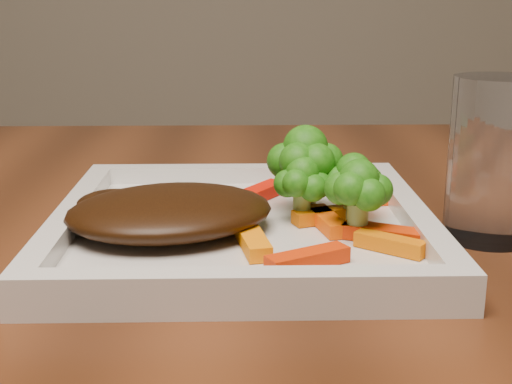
{
  "coord_description": "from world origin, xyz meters",
  "views": [
    {
      "loc": [
        0.15,
        -0.67,
        0.93
      ],
      "look_at": [
        0.16,
        -0.17,
        0.79
      ],
      "focal_mm": 50.0,
      "sensor_mm": 36.0,
      "label": 1
    }
  ],
  "objects": [
    {
      "name": "plate",
      "position": [
        0.15,
        -0.17,
        0.76
      ],
      "size": [
        0.27,
        0.27,
        0.01
      ],
      "primitive_type": "cube",
      "color": "silver",
      "rests_on": "dining_table"
    },
    {
      "name": "steak",
      "position": [
        0.1,
        -0.18,
        0.78
      ],
      "size": [
        0.17,
        0.15,
        0.03
      ],
      "primitive_type": "ellipsoid",
      "rotation": [
        0.0,
        0.0,
        0.28
      ],
      "color": "black",
      "rests_on": "plate"
    },
    {
      "name": "broccoli_0",
      "position": [
        0.2,
        -0.14,
        0.8
      ],
      "size": [
        0.07,
        0.07,
        0.07
      ],
      "primitive_type": null,
      "rotation": [
        0.0,
        0.0,
        0.14
      ],
      "color": "#326911",
      "rests_on": "plate"
    },
    {
      "name": "broccoli_1",
      "position": [
        0.23,
        -0.16,
        0.79
      ],
      "size": [
        0.05,
        0.05,
        0.06
      ],
      "primitive_type": null,
      "rotation": [
        0.0,
        0.0,
        0.11
      ],
      "color": "#367413",
      "rests_on": "plate"
    },
    {
      "name": "broccoli_2",
      "position": [
        0.23,
        -0.2,
        0.79
      ],
      "size": [
        0.07,
        0.07,
        0.06
      ],
      "primitive_type": null,
      "rotation": [
        0.0,
        0.0,
        0.3
      ],
      "color": "#295C0F",
      "rests_on": "plate"
    },
    {
      "name": "broccoli_3",
      "position": [
        0.2,
        -0.16,
        0.79
      ],
      "size": [
        0.06,
        0.06,
        0.06
      ],
      "primitive_type": null,
      "rotation": [
        0.0,
        0.0,
        -0.36
      ],
      "color": "#116713",
      "rests_on": "plate"
    },
    {
      "name": "carrot_0",
      "position": [
        0.19,
        -0.25,
        0.77
      ],
      "size": [
        0.06,
        0.04,
        0.01
      ],
      "primitive_type": "cube",
      "rotation": [
        0.0,
        0.0,
        0.5
      ],
      "color": "red",
      "rests_on": "plate"
    },
    {
      "name": "carrot_1",
      "position": [
        0.25,
        -0.23,
        0.77
      ],
      "size": [
        0.05,
        0.04,
        0.01
      ],
      "primitive_type": "cube",
      "rotation": [
        0.0,
        0.0,
        -0.66
      ],
      "color": "#DE6903",
      "rests_on": "plate"
    },
    {
      "name": "carrot_2",
      "position": [
        0.16,
        -0.22,
        0.77
      ],
      "size": [
        0.02,
        0.06,
        0.01
      ],
      "primitive_type": "cube",
      "rotation": [
        0.0,
        0.0,
        1.75
      ],
      "color": "orange",
      "rests_on": "plate"
    },
    {
      "name": "carrot_3",
      "position": [
        0.26,
        -0.12,
        0.77
      ],
      "size": [
        0.06,
        0.03,
        0.01
      ],
      "primitive_type": "cube",
      "rotation": [
        0.0,
        0.0,
        0.25
      ],
      "color": "#FF4104",
      "rests_on": "plate"
    },
    {
      "name": "carrot_4",
      "position": [
        0.16,
        -0.1,
        0.77
      ],
      "size": [
        0.05,
        0.06,
        0.01
      ],
      "primitive_type": "cube",
      "rotation": [
        0.0,
        0.0,
        0.96
      ],
      "color": "red",
      "rests_on": "plate"
    },
    {
      "name": "carrot_5",
      "position": [
        0.21,
        -0.18,
        0.77
      ],
      "size": [
        0.03,
        0.06,
        0.01
      ],
      "primitive_type": "cube",
      "rotation": [
        0.0,
        0.0,
        -1.35
      ],
      "color": "#FF5404",
      "rests_on": "plate"
    },
    {
      "name": "carrot_6",
      "position": [
        0.21,
        -0.16,
        0.77
      ],
      "size": [
        0.05,
        0.03,
        0.01
      ],
      "primitive_type": "cube",
      "rotation": [
        0.0,
        0.0,
        0.37
      ],
      "color": "#CB5C03",
      "rests_on": "plate"
    },
    {
      "name": "drinking_glass",
      "position": [
        0.33,
        -0.17,
        0.81
      ],
      "size": [
        0.07,
        0.07,
        0.12
      ],
      "primitive_type": "cylinder",
      "rotation": [
        0.0,
        0.0,
        -0.08
      ],
      "color": "white",
      "rests_on": "dining_table"
    },
    {
      "name": "carrot_7",
      "position": [
        0.25,
        -0.21,
        0.77
      ],
      "size": [
        0.06,
        0.04,
        0.01
      ],
      "primitive_type": "cube",
      "rotation": [
        0.0,
        0.0,
        -0.44
      ],
      "color": "red",
      "rests_on": "plate"
    }
  ]
}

